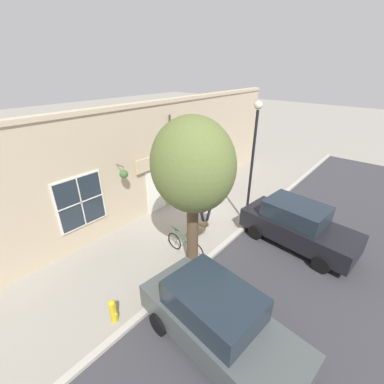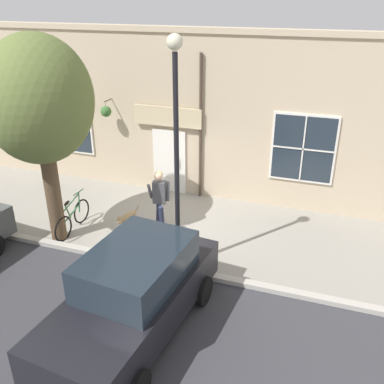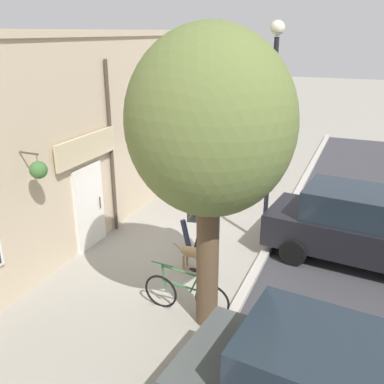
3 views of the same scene
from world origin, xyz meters
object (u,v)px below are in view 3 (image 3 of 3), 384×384
parked_car_mid_block (361,227)px  street_lamp (272,109)px  dog_on_leash (195,253)px  street_tree_by_curb (210,131)px  pedestrian_walking (193,211)px  leaning_bicycle (186,294)px

parked_car_mid_block → street_lamp: bearing=178.9°
dog_on_leash → street_tree_by_curb: 3.70m
pedestrian_walking → parked_car_mid_block: size_ratio=0.40×
pedestrian_walking → street_lamp: bearing=36.0°
dog_on_leash → leaning_bicycle: size_ratio=0.61×
pedestrian_walking → leaning_bicycle: pedestrian_walking is taller
street_tree_by_curb → street_lamp: size_ratio=0.99×
pedestrian_walking → street_tree_by_curb: size_ratio=0.34×
dog_on_leash → leaning_bicycle: 1.52m
leaning_bicycle → dog_on_leash: bearing=105.5°
pedestrian_walking → leaning_bicycle: bearing=-70.7°
street_tree_by_curb → street_lamp: (0.20, 3.53, -0.19)m
dog_on_leash → parked_car_mid_block: 3.84m
street_tree_by_curb → leaning_bicycle: 3.28m
street_tree_by_curb → street_lamp: 3.55m
dog_on_leash → leaning_bicycle: bearing=-74.5°
pedestrian_walking → leaning_bicycle: 2.51m
street_tree_by_curb → parked_car_mid_block: bearing=55.2°
pedestrian_walking → parked_car_mid_block: bearing=15.7°
dog_on_leash → leaning_bicycle: leaning_bicycle is taller
dog_on_leash → parked_car_mid_block: (3.34, 1.85, 0.45)m
leaning_bicycle → street_lamp: size_ratio=0.33×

